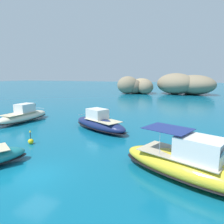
{
  "coord_description": "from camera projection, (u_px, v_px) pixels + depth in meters",
  "views": [
    {
      "loc": [
        10.14,
        -10.37,
        7.07
      ],
      "look_at": [
        -1.56,
        18.28,
        1.43
      ],
      "focal_mm": 32.61,
      "sensor_mm": 36.0,
      "label": 1
    }
  ],
  "objects": [
    {
      "name": "ground_plane",
      "position": [
        35.0,
        176.0,
        14.48
      ],
      "size": [
        400.0,
        400.0,
        0.0
      ],
      "primitive_type": "plane",
      "color": "#0C5B7A"
    },
    {
      "name": "islet_large",
      "position": [
        186.0,
        84.0,
        75.89
      ],
      "size": [
        25.82,
        20.9,
        7.78
      ],
      "color": "#84755B",
      "rests_on": "ground"
    },
    {
      "name": "islet_small",
      "position": [
        137.0,
        86.0,
        79.15
      ],
      "size": [
        15.87,
        17.43,
        6.64
      ],
      "color": "#756651",
      "rests_on": "ground"
    },
    {
      "name": "motorboat_navy",
      "position": [
        99.0,
        123.0,
        26.4
      ],
      "size": [
        9.6,
        6.51,
        2.74
      ],
      "color": "navy",
      "rests_on": "ground"
    },
    {
      "name": "motorboat_yellow",
      "position": [
        192.0,
        166.0,
        13.72
      ],
      "size": [
        10.99,
        6.7,
        3.3
      ],
      "color": "yellow",
      "rests_on": "ground"
    },
    {
      "name": "motorboat_cream",
      "position": [
        23.0,
        116.0,
        31.03
      ],
      "size": [
        3.13,
        9.39,
        2.74
      ],
      "color": "beige",
      "rests_on": "ground"
    },
    {
      "name": "channel_buoy",
      "position": [
        31.0,
        141.0,
        21.09
      ],
      "size": [
        0.56,
        0.56,
        1.48
      ],
      "color": "yellow",
      "rests_on": "ground"
    }
  ]
}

